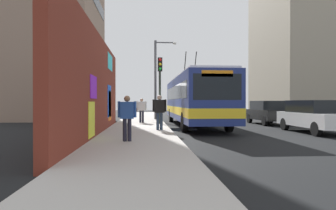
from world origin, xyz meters
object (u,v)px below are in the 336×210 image
at_px(city_bus, 194,98).
at_px(parked_car_white, 315,116).
at_px(pedestrian_near_wall, 127,115).
at_px(pedestrian_midblock, 141,109).
at_px(parked_car_black, 268,112).
at_px(traffic_light, 160,79).
at_px(pedestrian_at_curb, 159,109).
at_px(street_lamp, 158,74).

distance_m(city_bus, parked_car_white, 7.05).
height_order(parked_car_white, pedestrian_near_wall, pedestrian_near_wall).
bearing_deg(pedestrian_midblock, parked_car_black, -90.84).
relative_size(pedestrian_midblock, traffic_light, 0.39).
distance_m(city_bus, pedestrian_midblock, 3.58).
bearing_deg(pedestrian_midblock, pedestrian_at_curb, -170.29).
height_order(parked_car_white, pedestrian_at_curb, pedestrian_at_curb).
distance_m(city_bus, parked_car_black, 5.39).
distance_m(parked_car_white, pedestrian_near_wall, 9.64).
relative_size(traffic_light, street_lamp, 0.66).
distance_m(parked_car_black, pedestrian_at_curb, 9.25).
distance_m(parked_car_white, traffic_light, 8.90).
relative_size(pedestrian_at_curb, pedestrian_midblock, 1.06).
distance_m(pedestrian_near_wall, pedestrian_midblock, 9.64).
relative_size(parked_car_black, pedestrian_near_wall, 2.74).
relative_size(parked_car_black, street_lamp, 0.69).
bearing_deg(parked_car_black, traffic_light, 99.32).
relative_size(city_bus, pedestrian_at_curb, 7.34).
bearing_deg(city_bus, traffic_light, 93.21).
bearing_deg(parked_car_black, city_bus, 101.80).
bearing_deg(city_bus, parked_car_white, -132.00).
distance_m(parked_car_black, pedestrian_midblock, 8.51).
height_order(parked_car_black, pedestrian_midblock, pedestrian_midblock).
bearing_deg(city_bus, parked_car_black, -78.20).
bearing_deg(street_lamp, parked_car_black, -118.67).
relative_size(pedestrian_near_wall, pedestrian_at_curb, 0.93).
bearing_deg(pedestrian_near_wall, parked_car_black, -43.05).
distance_m(traffic_light, street_lamp, 5.23).
bearing_deg(city_bus, pedestrian_midblock, 69.86).
bearing_deg(street_lamp, parked_car_white, -143.33).
xyz_separation_m(pedestrian_midblock, traffic_light, (-1.33, -1.15, 1.84)).
bearing_deg(pedestrian_at_curb, traffic_light, -3.11).
height_order(pedestrian_near_wall, traffic_light, traffic_light).
xyz_separation_m(city_bus, pedestrian_at_curb, (-4.22, 2.37, -0.58)).
height_order(city_bus, street_lamp, street_lamp).
height_order(city_bus, parked_car_black, city_bus).
xyz_separation_m(parked_car_white, pedestrian_midblock, (5.89, 8.50, 0.23)).
distance_m(city_bus, pedestrian_at_curb, 4.87).
relative_size(city_bus, pedestrian_near_wall, 7.90).
distance_m(city_bus, traffic_light, 2.46).
relative_size(parked_car_white, street_lamp, 0.74).
bearing_deg(parked_car_white, city_bus, 48.00).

